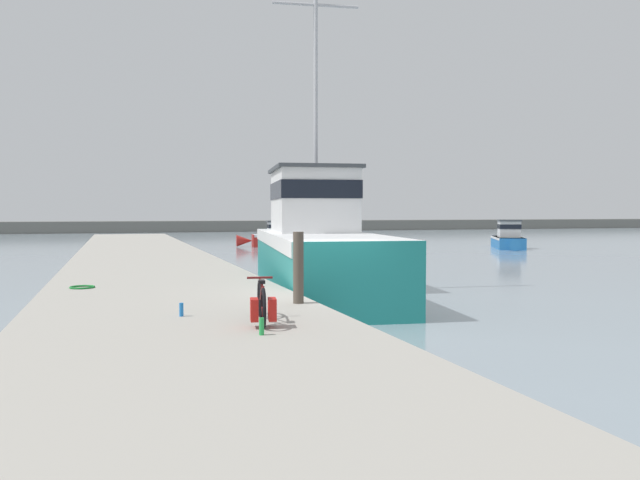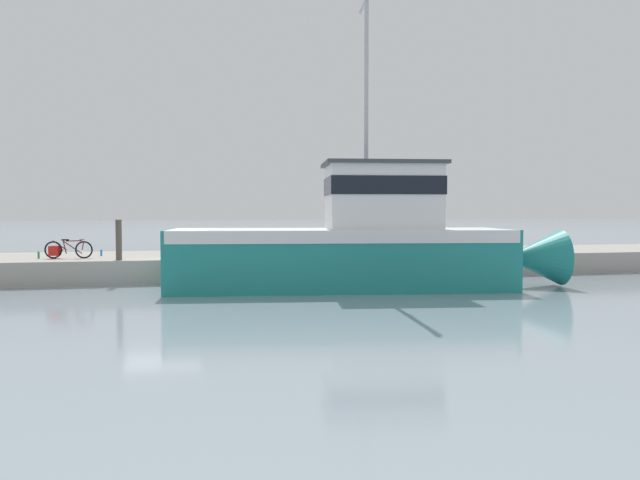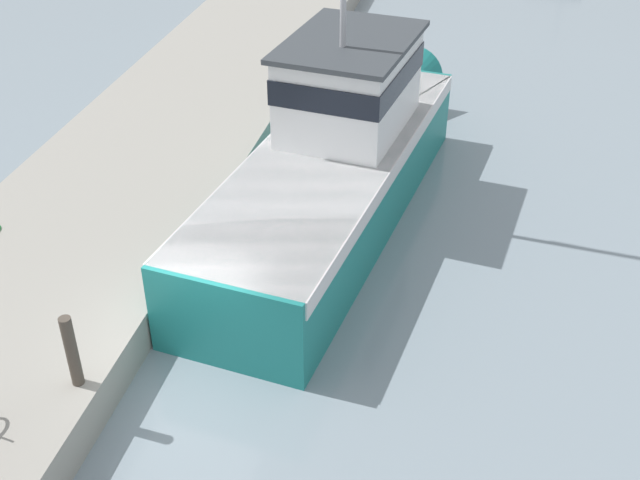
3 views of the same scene
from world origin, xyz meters
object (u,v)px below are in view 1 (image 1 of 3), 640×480
object	(u,v)px
boat_blue_far	(291,236)
mooring_post	(298,268)
water_bottle_by_bike	(262,326)
boat_green_anchored	(508,238)
fishing_boat_main	(316,245)
water_bottle_on_curb	(181,310)
bicycle_touring	(262,304)

from	to	relation	value
boat_blue_far	mooring_post	world-z (taller)	boat_blue_far
water_bottle_by_bike	boat_blue_far	bearing A→B (deg)	73.90
boat_green_anchored	fishing_boat_main	bearing A→B (deg)	69.79
water_bottle_on_curb	mooring_post	bearing A→B (deg)	19.95
fishing_boat_main	boat_green_anchored	world-z (taller)	fishing_boat_main
mooring_post	boat_blue_far	bearing A→B (deg)	74.77
mooring_post	water_bottle_on_curb	distance (m)	2.58
water_bottle_by_bike	fishing_boat_main	bearing A→B (deg)	68.23
boat_blue_far	water_bottle_on_curb	bearing A→B (deg)	168.80
boat_blue_far	water_bottle_by_bike	distance (m)	39.10
fishing_boat_main	boat_blue_far	world-z (taller)	fishing_boat_main
boat_blue_far	water_bottle_on_curb	xyz separation A→B (m)	(-11.80, -35.52, 0.19)
fishing_boat_main	bicycle_touring	bearing A→B (deg)	-104.23
boat_green_anchored	water_bottle_on_curb	distance (m)	38.39
boat_green_anchored	water_bottle_by_bike	distance (m)	39.28
fishing_boat_main	mooring_post	bearing A→B (deg)	-101.98
water_bottle_by_bike	mooring_post	bearing A→B (deg)	64.19
bicycle_touring	boat_green_anchored	bearing A→B (deg)	58.94
bicycle_touring	mooring_post	bearing A→B (deg)	68.89
boat_blue_far	mooring_post	bearing A→B (deg)	171.94
bicycle_touring	water_bottle_by_bike	distance (m)	0.94
boat_green_anchored	bicycle_touring	distance (m)	38.46
boat_green_anchored	bicycle_touring	bearing A→B (deg)	76.59
boat_green_anchored	boat_blue_far	bearing A→B (deg)	-0.17
water_bottle_by_bike	water_bottle_on_curb	distance (m)	2.26
mooring_post	water_bottle_on_curb	size ratio (longest dim) A/B	6.05
boat_blue_far	water_bottle_by_bike	xyz separation A→B (m)	(-10.84, -37.56, 0.20)
boat_green_anchored	mooring_post	size ratio (longest dim) A/B	4.42
boat_green_anchored	water_bottle_by_bike	xyz separation A→B (m)	(-25.27, -30.07, 0.25)
boat_blue_far	fishing_boat_main	bearing A→B (deg)	173.49
boat_blue_far	bicycle_touring	bearing A→B (deg)	171.01
boat_blue_far	water_bottle_on_curb	world-z (taller)	boat_blue_far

